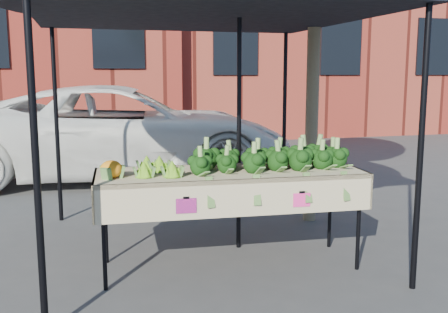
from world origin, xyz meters
TOP-DOWN VIEW (x-y plane):
  - ground at (0.00, 0.00)m, footprint 90.00×90.00m
  - table at (-0.11, -0.13)m, footprint 2.45×0.95m
  - canopy at (-0.22, 0.44)m, footprint 3.16×3.16m
  - broccoli_heap at (0.28, -0.10)m, footprint 1.60×0.57m
  - romanesco_cluster at (-0.77, -0.09)m, footprint 0.43×0.57m
  - cauliflower_pair at (-1.16, -0.18)m, footprint 0.20×0.20m
  - vehicle at (-0.71, 4.40)m, footprint 1.90×2.80m
  - street_tree at (1.26, 1.10)m, footprint 2.22×2.22m
  - building_right at (7.00, 12.50)m, footprint 12.00×8.00m

SIDE VIEW (x-z plane):
  - ground at x=0.00m, z-range 0.00..0.00m
  - table at x=-0.11m, z-range 0.00..0.90m
  - cauliflower_pair at x=-1.16m, z-range 0.90..1.08m
  - romanesco_cluster at x=-0.77m, z-range 0.90..1.10m
  - broccoli_heap at x=0.28m, z-range 0.90..1.16m
  - canopy at x=-0.22m, z-range 0.00..2.74m
  - street_tree at x=1.26m, z-range 0.00..4.38m
  - vehicle at x=-0.71m, z-range 0.00..5.69m
  - building_right at x=7.00m, z-range 0.00..8.50m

